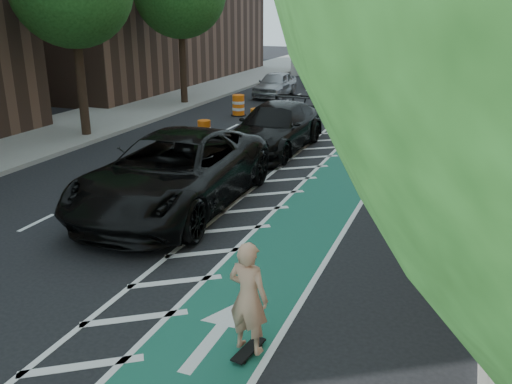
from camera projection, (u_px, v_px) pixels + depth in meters
The scene contains 17 objects.
ground at pixel (148, 243), 12.27m from camera, with size 120.00×120.00×0.00m, color black.
bike_lane at pixel (364, 151), 20.02m from camera, with size 2.00×90.00×0.01m, color #1A5D4D.
buffer_strip at pixel (325, 147), 20.54m from camera, with size 1.40×90.00×0.01m, color silver.
sidewalk_left at pixel (87, 123), 24.33m from camera, with size 5.00×90.00×0.15m, color gray.
curb_right at pixel (482, 159), 18.59m from camera, with size 0.12×90.00×0.16m, color gray.
curb_left at pixel (133, 127), 23.48m from camera, with size 0.12×90.00×0.16m, color gray.
sign_post at pixel (503, 114), 19.74m from camera, with size 0.35×0.08×2.47m.
skateboard at pixel (249, 350), 8.32m from camera, with size 0.32×0.76×0.10m.
skateboarder at pixel (248, 297), 8.02m from camera, with size 0.65×0.43×1.79m, color tan.
suv_near at pixel (175, 172), 14.14m from camera, with size 3.23×7.01×1.95m, color black.
suv_far at pixel (275, 127), 19.90m from camera, with size 2.35×5.78×1.68m, color black.
car_silver at pixel (275, 84), 31.75m from camera, with size 1.69×4.20×1.43m, color #A4A4A9.
car_grey at pixel (328, 72), 36.94m from camera, with size 1.61×4.60×1.52m, color #5C5D61.
box_truck at pixel (312, 61), 43.12m from camera, with size 2.23×4.78×1.98m.
barrel_a at pixel (204, 132), 21.11m from camera, with size 0.64×0.64×0.87m.
barrel_b at pixel (257, 121), 22.76m from camera, with size 0.74×0.74×1.01m.
barrel_c at pixel (238, 106), 26.25m from camera, with size 0.74×0.74×1.01m.
Camera 1 is at (6.40, -9.54, 5.09)m, focal length 38.00 mm.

